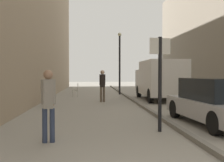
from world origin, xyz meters
name	(u,v)px	position (x,y,z in m)	size (l,w,h in m)	color
ground_plane	(108,104)	(0.00, 12.00, 0.00)	(80.00, 80.00, 0.00)	gray
kerb_strip	(138,103)	(1.58, 12.00, 0.06)	(0.16, 40.00, 0.12)	slate
pedestrian_main_foreground	(102,84)	(-0.22, 13.21, 1.04)	(0.34, 0.27, 1.80)	brown
pedestrian_mid_block	(48,101)	(-1.84, 4.32, 0.97)	(0.33, 0.22, 1.68)	#2D3851
delivery_van	(159,79)	(3.30, 14.20, 1.27)	(2.15, 5.30, 2.37)	silver
parked_car	(216,102)	(3.07, 6.20, 0.71)	(2.04, 4.30, 1.45)	#B7B7BC
street_sign_post	(160,76)	(1.03, 5.30, 1.55)	(0.60, 0.13, 2.60)	black
lamp_post	(120,59)	(1.33, 18.77, 2.72)	(0.28, 0.28, 4.76)	black
cafe_chair_near_window	(51,95)	(-2.82, 11.44, 0.55)	(0.47, 0.47, 0.94)	brown
cafe_chair_by_doorway	(76,89)	(-1.89, 16.80, 0.55)	(0.46, 0.46, 0.94)	#B7B2A8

